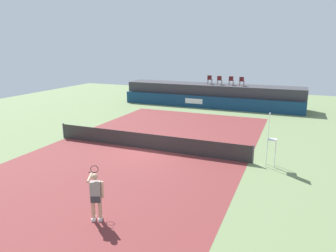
# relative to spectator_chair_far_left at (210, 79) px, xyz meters

# --- Properties ---
(ground_plane) EXTENTS (48.00, 48.00, 0.00)m
(ground_plane) POSITION_rel_spectator_chair_far_left_xyz_m (0.32, -12.35, -2.69)
(ground_plane) COLOR #6B7F51
(court_inner) EXTENTS (12.00, 22.00, 0.00)m
(court_inner) POSITION_rel_spectator_chair_far_left_xyz_m (0.32, -15.35, -2.69)
(court_inner) COLOR maroon
(court_inner) RESTS_ON ground
(sponsor_wall) EXTENTS (18.00, 0.22, 1.20)m
(sponsor_wall) POSITION_rel_spectator_chair_far_left_xyz_m (0.32, -1.86, -2.09)
(sponsor_wall) COLOR navy
(sponsor_wall) RESTS_ON ground
(spectator_platform) EXTENTS (18.00, 2.80, 2.20)m
(spectator_platform) POSITION_rel_spectator_chair_far_left_xyz_m (0.32, -0.05, -1.59)
(spectator_platform) COLOR #38383D
(spectator_platform) RESTS_ON ground
(spectator_chair_far_left) EXTENTS (0.46, 0.46, 0.89)m
(spectator_chair_far_left) POSITION_rel_spectator_chair_far_left_xyz_m (0.00, 0.00, 0.00)
(spectator_chair_far_left) COLOR #561919
(spectator_chair_far_left) RESTS_ON spectator_platform
(spectator_chair_left) EXTENTS (0.46, 0.46, 0.89)m
(spectator_chair_left) POSITION_rel_spectator_chair_far_left_xyz_m (1.07, -0.21, 0.00)
(spectator_chair_left) COLOR #561919
(spectator_chair_left) RESTS_ON spectator_platform
(spectator_chair_center) EXTENTS (0.45, 0.45, 0.89)m
(spectator_chair_center) POSITION_rel_spectator_chair_far_left_xyz_m (2.24, -0.14, 0.00)
(spectator_chair_center) COLOR #561919
(spectator_chair_center) RESTS_ON spectator_platform
(spectator_chair_right) EXTENTS (0.45, 0.45, 0.89)m
(spectator_chair_right) POSITION_rel_spectator_chair_far_left_xyz_m (3.31, -0.32, 0.00)
(spectator_chair_right) COLOR #561919
(spectator_chair_right) RESTS_ON spectator_platform
(umpire_chair) EXTENTS (0.47, 0.47, 2.76)m
(umpire_chair) POSITION_rel_spectator_chair_far_left_xyz_m (7.29, -15.36, -1.11)
(umpire_chair) COLOR white
(umpire_chair) RESTS_ON ground
(tennis_net) EXTENTS (12.40, 0.02, 0.95)m
(tennis_net) POSITION_rel_spectator_chair_far_left_xyz_m (0.32, -15.35, -2.22)
(tennis_net) COLOR #2D2D2D
(tennis_net) RESTS_ON ground
(net_post_near) EXTENTS (0.10, 0.10, 1.00)m
(net_post_near) POSITION_rel_spectator_chair_far_left_xyz_m (-5.88, -15.35, -2.19)
(net_post_near) COLOR #4C4C51
(net_post_near) RESTS_ON ground
(net_post_far) EXTENTS (0.10, 0.10, 1.00)m
(net_post_far) POSITION_rel_spectator_chair_far_left_xyz_m (6.52, -15.35, -2.19)
(net_post_far) COLOR #4C4C51
(net_post_far) RESTS_ON ground
(tennis_player) EXTENTS (1.01, 1.07, 1.77)m
(tennis_player) POSITION_rel_spectator_chair_far_left_xyz_m (2.17, -23.07, -1.73)
(tennis_player) COLOR white
(tennis_player) RESTS_ON court_inner
(tennis_ball) EXTENTS (0.07, 0.07, 0.07)m
(tennis_ball) POSITION_rel_spectator_chair_far_left_xyz_m (4.24, -5.05, -2.66)
(tennis_ball) COLOR #D8EA33
(tennis_ball) RESTS_ON court_inner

